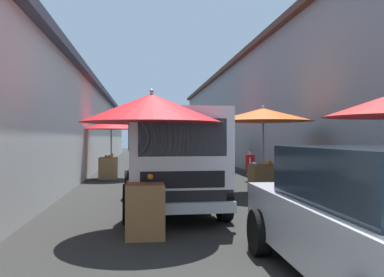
% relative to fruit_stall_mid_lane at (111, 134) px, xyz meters
% --- Properties ---
extents(ground, '(90.00, 90.00, 0.00)m').
position_rel_fruit_stall_mid_lane_xyz_m(ground, '(-0.20, -2.63, -1.68)').
color(ground, '#282826').
extents(building_left_whitewash, '(49.80, 7.50, 4.01)m').
position_rel_fruit_stall_mid_lane_xyz_m(building_left_whitewash, '(2.05, 4.39, 0.34)').
color(building_left_whitewash, silver).
rests_on(building_left_whitewash, ground).
extents(building_right_concrete, '(49.80, 7.50, 5.75)m').
position_rel_fruit_stall_mid_lane_xyz_m(building_right_concrete, '(2.05, -9.64, 1.21)').
color(building_right_concrete, gray).
rests_on(building_right_concrete, ground).
extents(fruit_stall_mid_lane, '(2.12, 2.12, 2.30)m').
position_rel_fruit_stall_mid_lane_xyz_m(fruit_stall_mid_lane, '(0.00, 0.00, 0.00)').
color(fruit_stall_mid_lane, '#9E9EA3').
rests_on(fruit_stall_mid_lane, ground).
extents(fruit_stall_far_left, '(2.74, 2.74, 2.44)m').
position_rel_fruit_stall_mid_lane_xyz_m(fruit_stall_far_left, '(-4.76, -4.50, 0.24)').
color(fruit_stall_far_left, '#9E9EA3').
rests_on(fruit_stall_far_left, ground).
extents(fruit_stall_near_left, '(2.90, 2.90, 2.34)m').
position_rel_fruit_stall_mid_lane_xyz_m(fruit_stall_near_left, '(2.24, -3.91, 0.22)').
color(fruit_stall_near_left, '#9E9EA3').
rests_on(fruit_stall_near_left, ground).
extents(fruit_stall_far_right, '(2.34, 2.34, 2.34)m').
position_rel_fruit_stall_mid_lane_xyz_m(fruit_stall_far_right, '(-8.95, -1.33, 0.13)').
color(fruit_stall_far_right, '#9E9EA3').
rests_on(fruit_stall_far_right, ground).
extents(hatchback_car, '(3.94, 1.98, 1.45)m').
position_rel_fruit_stall_mid_lane_xyz_m(hatchback_car, '(-11.80, -3.55, -0.94)').
color(hatchback_car, '#ADAFB5').
rests_on(hatchback_car, ground).
extents(delivery_truck, '(4.97, 2.09, 2.08)m').
position_rel_fruit_stall_mid_lane_xyz_m(delivery_truck, '(-7.55, -1.81, -0.64)').
color(delivery_truck, black).
rests_on(delivery_truck, ground).
extents(vendor_by_crates, '(0.39, 0.55, 1.54)m').
position_rel_fruit_stall_mid_lane_xyz_m(vendor_by_crates, '(3.29, -2.20, -0.80)').
color(vendor_by_crates, '#665B4C').
rests_on(vendor_by_crates, ground).
extents(vendor_in_shade, '(0.48, 0.51, 1.70)m').
position_rel_fruit_stall_mid_lane_xyz_m(vendor_in_shade, '(-3.57, -1.41, -0.69)').
color(vendor_in_shade, navy).
rests_on(vendor_in_shade, ground).
extents(parked_scooter, '(1.69, 0.44, 1.14)m').
position_rel_fruit_stall_mid_lane_xyz_m(parked_scooter, '(-2.06, -4.94, -1.23)').
color(parked_scooter, black).
rests_on(parked_scooter, ground).
extents(plastic_stool, '(0.30, 0.30, 0.43)m').
position_rel_fruit_stall_mid_lane_xyz_m(plastic_stool, '(-8.50, -3.87, -1.35)').
color(plastic_stool, '#1E8C3F').
rests_on(plastic_stool, ground).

